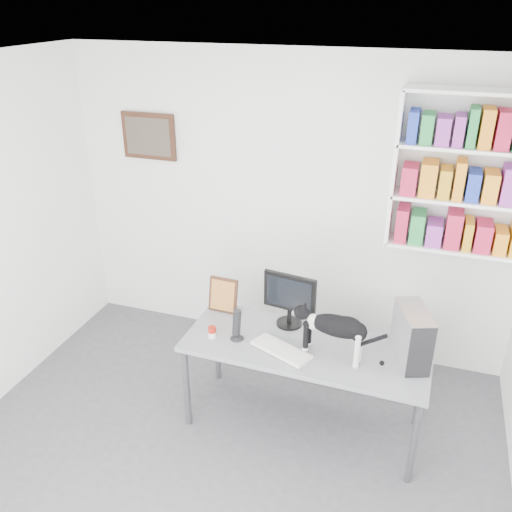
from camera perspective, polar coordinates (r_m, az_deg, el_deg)
name	(u,v)px	position (r m, az deg, el deg)	size (l,w,h in m)	color
room	(192,327)	(3.13, -6.71, -7.48)	(4.01, 4.01, 2.70)	#5A595F
bookshelf	(463,174)	(4.38, 20.99, 8.08)	(1.03, 0.28, 1.24)	white
wall_art	(149,136)	(5.11, -11.22, 12.27)	(0.52, 0.04, 0.42)	#462616
desk	(304,386)	(4.26, 5.03, -13.43)	(1.79, 0.70, 0.74)	gray
monitor	(290,300)	(4.14, 3.58, -4.60)	(0.42, 0.20, 0.44)	black
keyboard	(281,350)	(3.95, 2.69, -9.83)	(0.44, 0.17, 0.03)	silver
pc_tower	(412,336)	(3.91, 16.10, -8.08)	(0.18, 0.40, 0.40)	silver
speaker	(237,324)	(4.02, -2.04, -7.20)	(0.11, 0.11, 0.25)	black
leaning_print	(223,294)	(4.36, -3.48, -4.05)	(0.24, 0.10, 0.29)	#462616
soup_can	(212,332)	(4.09, -4.64, -7.99)	(0.06, 0.06, 0.09)	#A91B0E
cat	(335,337)	(3.82, 8.30, -8.39)	(0.60, 0.16, 0.37)	black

